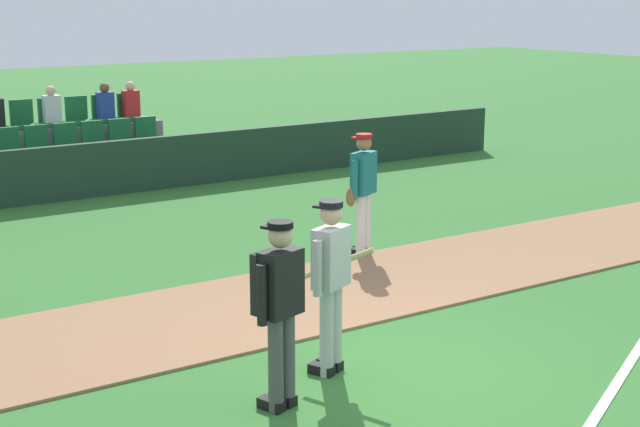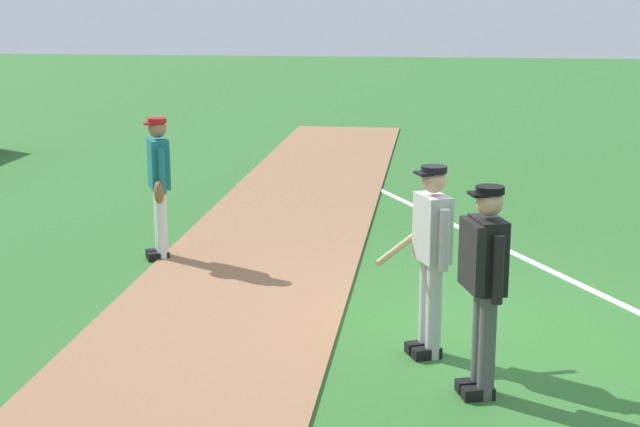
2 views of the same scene
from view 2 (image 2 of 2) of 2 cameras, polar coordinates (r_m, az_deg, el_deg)
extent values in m
plane|color=#33702D|center=(9.50, 9.56, -7.00)|extent=(80.00, 80.00, 0.00)
cube|color=#9E704C|center=(9.72, -6.10, -6.32)|extent=(28.00, 2.47, 0.03)
cube|color=white|center=(12.39, 11.34, -2.25)|extent=(10.71, 5.60, 0.01)
cylinder|color=#B2B2B2|center=(8.64, 6.86, -5.82)|extent=(0.14, 0.14, 0.90)
cylinder|color=#B2B2B2|center=(8.78, 6.43, -5.50)|extent=(0.14, 0.14, 0.90)
cube|color=black|center=(8.75, 6.42, -8.34)|extent=(0.22, 0.29, 0.10)
cube|color=black|center=(8.89, 6.00, -7.98)|extent=(0.22, 0.29, 0.10)
cube|color=#B2B2B2|center=(8.49, 6.77, -0.86)|extent=(0.46, 0.37, 0.60)
cylinder|color=#B2B2B2|center=(8.29, 7.47, -1.60)|extent=(0.09, 0.09, 0.55)
cylinder|color=#B2B2B2|center=(8.73, 6.09, -0.80)|extent=(0.09, 0.09, 0.55)
sphere|color=tan|center=(8.40, 6.85, 1.98)|extent=(0.22, 0.22, 0.22)
cylinder|color=black|center=(8.38, 6.87, 2.65)|extent=(0.23, 0.23, 0.06)
cube|color=black|center=(8.35, 6.24, 2.42)|extent=(0.21, 0.18, 0.02)
cylinder|color=tan|center=(8.71, 5.47, -1.49)|extent=(0.58, 0.63, 0.41)
cylinder|color=#4C4C4C|center=(7.86, 10.00, -7.89)|extent=(0.14, 0.14, 0.90)
cylinder|color=#4C4C4C|center=(8.00, 9.61, -7.49)|extent=(0.14, 0.14, 0.90)
cube|color=black|center=(7.99, 9.48, -10.61)|extent=(0.19, 0.28, 0.10)
cube|color=black|center=(8.13, 9.10, -10.17)|extent=(0.19, 0.28, 0.10)
cube|color=black|center=(7.69, 10.02, -2.46)|extent=(0.45, 0.33, 0.60)
cylinder|color=black|center=(7.48, 10.66, -3.34)|extent=(0.09, 0.09, 0.55)
cylinder|color=black|center=(7.93, 9.40, -2.34)|extent=(0.09, 0.09, 0.55)
sphere|color=tan|center=(7.59, 10.15, 0.66)|extent=(0.22, 0.22, 0.22)
cylinder|color=black|center=(7.57, 10.18, 1.40)|extent=(0.23, 0.23, 0.06)
cube|color=black|center=(7.54, 9.46, 1.16)|extent=(0.21, 0.17, 0.02)
cube|color=black|center=(7.65, 9.11, -2.52)|extent=(0.44, 0.21, 0.56)
cylinder|color=white|center=(11.84, -9.47, -0.67)|extent=(0.14, 0.14, 0.90)
cylinder|color=white|center=(11.99, -9.59, -0.49)|extent=(0.14, 0.14, 0.90)
cube|color=black|center=(11.93, -9.69, -2.55)|extent=(0.22, 0.29, 0.10)
cube|color=black|center=(12.08, -9.80, -2.36)|extent=(0.22, 0.29, 0.10)
cube|color=#197075|center=(11.76, -9.67, 2.97)|extent=(0.46, 0.37, 0.60)
cylinder|color=#197075|center=(11.53, -9.47, 2.52)|extent=(0.09, 0.09, 0.55)
cylinder|color=#197075|center=(12.02, -9.84, 2.93)|extent=(0.09, 0.09, 0.55)
sphere|color=#9E7051|center=(11.70, -9.75, 5.04)|extent=(0.22, 0.22, 0.22)
cylinder|color=#B21919|center=(11.68, -9.77, 5.53)|extent=(0.23, 0.23, 0.06)
cube|color=#B21919|center=(11.67, -10.25, 5.35)|extent=(0.21, 0.19, 0.02)
ellipsoid|color=brown|center=(11.55, -9.66, 1.27)|extent=(0.23, 0.19, 0.28)
camera|label=1|loc=(8.06, 74.82, 7.05)|focal=53.84mm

